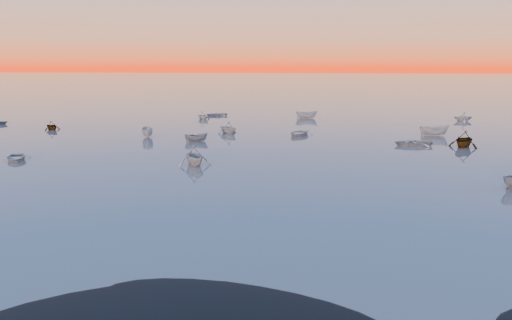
# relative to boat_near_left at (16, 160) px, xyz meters

# --- Properties ---
(ground) EXTENTS (600.00, 600.00, 0.00)m
(ground) POSITION_rel_boat_near_left_xyz_m (30.44, 68.82, 0.00)
(ground) COLOR slate
(ground) RESTS_ON ground
(moored_fleet) EXTENTS (124.00, 58.00, 1.20)m
(moored_fleet) POSITION_rel_boat_near_left_xyz_m (30.44, 21.82, 0.00)
(moored_fleet) COLOR silver
(moored_fleet) RESTS_ON ground
(boat_near_left) EXTENTS (4.37, 3.42, 1.01)m
(boat_near_left) POSITION_rel_boat_near_left_xyz_m (0.00, 0.00, 0.00)
(boat_near_left) COLOR silver
(boat_near_left) RESTS_ON ground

